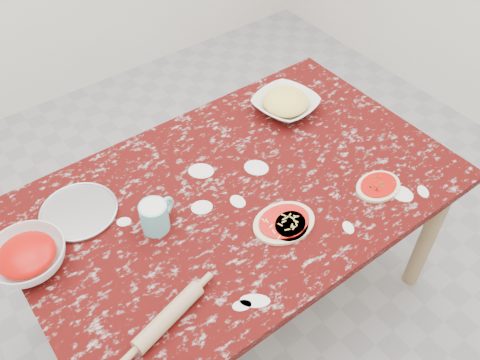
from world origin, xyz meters
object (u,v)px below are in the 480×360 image
at_px(worktable, 240,204).
at_px(rolling_pin, 169,317).
at_px(cheese_bowl, 285,105).
at_px(flour_mug, 155,216).
at_px(pizza_tray, 79,212).
at_px(sauce_bowl, 28,258).

xyz_separation_m(worktable, rolling_pin, (-0.49, -0.30, 0.11)).
bearing_deg(cheese_bowl, rolling_pin, -149.00).
bearing_deg(cheese_bowl, flour_mug, -163.86).
height_order(worktable, flour_mug, flour_mug).
height_order(worktable, pizza_tray, pizza_tray).
relative_size(sauce_bowl, flour_mug, 1.77).
height_order(cheese_bowl, flour_mug, flour_mug).
bearing_deg(flour_mug, cheese_bowl, 16.14).
distance_m(worktable, pizza_tray, 0.59).
bearing_deg(worktable, pizza_tray, 154.42).
distance_m(pizza_tray, sauce_bowl, 0.25).
bearing_deg(pizza_tray, flour_mug, -49.06).
height_order(worktable, cheese_bowl, cheese_bowl).
bearing_deg(rolling_pin, worktable, 31.59).
xyz_separation_m(worktable, flour_mug, (-0.33, 0.03, 0.14)).
xyz_separation_m(cheese_bowl, flour_mug, (-0.77, -0.22, 0.03)).
bearing_deg(cheese_bowl, sauce_bowl, -174.46).
relative_size(pizza_tray, rolling_pin, 1.05).
bearing_deg(pizza_tray, rolling_pin, -86.19).
xyz_separation_m(sauce_bowl, rolling_pin, (0.25, -0.44, -0.01)).
relative_size(cheese_bowl, flour_mug, 1.84).
distance_m(sauce_bowl, flour_mug, 0.42).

